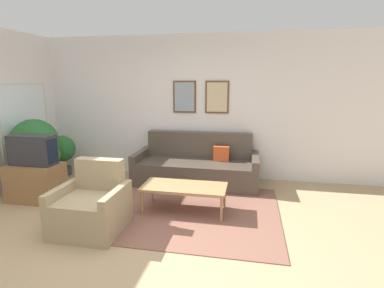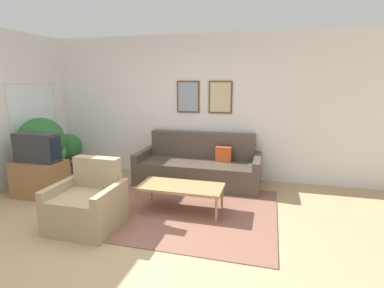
{
  "view_description": "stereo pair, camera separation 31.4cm",
  "coord_description": "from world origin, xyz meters",
  "px_view_note": "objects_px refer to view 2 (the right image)",
  "views": [
    {
      "loc": [
        1.37,
        -3.0,
        1.86
      ],
      "look_at": [
        0.46,
        1.63,
        0.85
      ],
      "focal_mm": 28.0,
      "sensor_mm": 36.0,
      "label": 1
    },
    {
      "loc": [
        1.68,
        -2.93,
        1.86
      ],
      "look_at": [
        0.46,
        1.63,
        0.85
      ],
      "focal_mm": 28.0,
      "sensor_mm": 36.0,
      "label": 2
    }
  ],
  "objects_px": {
    "coffee_table": "(181,188)",
    "potted_plant_tall": "(41,141)",
    "armchair": "(88,205)",
    "tv": "(37,148)",
    "couch": "(199,167)"
  },
  "relations": [
    {
      "from": "tv",
      "to": "armchair",
      "type": "bearing_deg",
      "value": -28.04
    },
    {
      "from": "armchair",
      "to": "potted_plant_tall",
      "type": "relative_size",
      "value": 0.71
    },
    {
      "from": "couch",
      "to": "armchair",
      "type": "bearing_deg",
      "value": -116.0
    },
    {
      "from": "coffee_table",
      "to": "armchair",
      "type": "relative_size",
      "value": 1.39
    },
    {
      "from": "armchair",
      "to": "potted_plant_tall",
      "type": "distance_m",
      "value": 2.17
    },
    {
      "from": "armchair",
      "to": "potted_plant_tall",
      "type": "height_order",
      "value": "potted_plant_tall"
    },
    {
      "from": "tv",
      "to": "couch",
      "type": "bearing_deg",
      "value": 28.88
    },
    {
      "from": "couch",
      "to": "tv",
      "type": "relative_size",
      "value": 3.17
    },
    {
      "from": "potted_plant_tall",
      "to": "armchair",
      "type": "bearing_deg",
      "value": -35.54
    },
    {
      "from": "coffee_table",
      "to": "armchair",
      "type": "bearing_deg",
      "value": -144.46
    },
    {
      "from": "coffee_table",
      "to": "potted_plant_tall",
      "type": "height_order",
      "value": "potted_plant_tall"
    },
    {
      "from": "tv",
      "to": "coffee_table",
      "type": "bearing_deg",
      "value": 0.31
    },
    {
      "from": "coffee_table",
      "to": "potted_plant_tall",
      "type": "xyz_separation_m",
      "value": [
        -2.74,
        0.49,
        0.44
      ]
    },
    {
      "from": "armchair",
      "to": "potted_plant_tall",
      "type": "bearing_deg",
      "value": 149.0
    },
    {
      "from": "couch",
      "to": "tv",
      "type": "bearing_deg",
      "value": -151.12
    }
  ]
}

